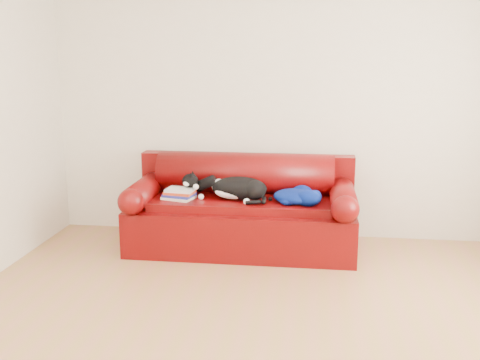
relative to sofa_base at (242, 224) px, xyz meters
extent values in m
plane|color=olive|center=(0.29, -1.49, -0.24)|extent=(4.50, 4.50, 0.00)
cube|color=beige|center=(0.29, 0.51, 1.06)|extent=(4.50, 0.02, 2.60)
cube|color=beige|center=(0.29, -3.49, 1.06)|extent=(4.50, 0.02, 2.60)
cube|color=#370203|center=(0.00, 0.01, -0.03)|extent=(2.10, 0.90, 0.42)
cube|color=#370203|center=(0.00, -0.04, 0.21)|extent=(1.66, 0.62, 0.10)
cylinder|color=black|center=(-0.93, -0.32, -0.21)|extent=(0.06, 0.06, 0.05)
cylinder|color=black|center=(0.93, -0.32, -0.21)|extent=(0.06, 0.06, 0.05)
cylinder|color=black|center=(-0.93, 0.34, -0.21)|extent=(0.06, 0.06, 0.05)
cylinder|color=black|center=(0.93, 0.34, -0.21)|extent=(0.06, 0.06, 0.05)
cube|color=#370203|center=(0.00, 0.37, 0.19)|extent=(2.10, 0.18, 0.85)
cylinder|color=#370203|center=(0.00, 0.26, 0.44)|extent=(1.70, 0.40, 0.40)
cylinder|color=#370203|center=(-0.93, 0.01, 0.30)|extent=(0.24, 0.88, 0.24)
sphere|color=#370203|center=(-0.93, -0.43, 0.30)|extent=(0.24, 0.24, 0.24)
cylinder|color=#370203|center=(0.93, 0.01, 0.30)|extent=(0.24, 0.88, 0.24)
sphere|color=#370203|center=(0.93, -0.43, 0.30)|extent=(0.24, 0.24, 0.24)
cube|color=silver|center=(-0.57, -0.12, 0.28)|extent=(0.32, 0.27, 0.02)
cube|color=white|center=(-0.57, -0.12, 0.28)|extent=(0.30, 0.26, 0.02)
cube|color=#1C2597|center=(-0.57, -0.12, 0.30)|extent=(0.30, 0.26, 0.02)
cube|color=white|center=(-0.57, -0.12, 0.30)|extent=(0.29, 0.24, 0.02)
cube|color=#BB3915|center=(-0.57, -0.12, 0.33)|extent=(0.29, 0.24, 0.02)
cube|color=white|center=(-0.57, -0.12, 0.33)|extent=(0.27, 0.22, 0.02)
cube|color=silver|center=(-0.57, -0.12, 0.35)|extent=(0.27, 0.22, 0.02)
cube|color=white|center=(-0.57, -0.12, 0.35)|extent=(0.26, 0.21, 0.02)
ellipsoid|color=black|center=(-0.02, -0.06, 0.37)|extent=(0.58, 0.45, 0.21)
ellipsoid|color=white|center=(-0.06, -0.11, 0.33)|extent=(0.39, 0.28, 0.13)
ellipsoid|color=white|center=(-0.21, -0.01, 0.37)|extent=(0.18, 0.18, 0.13)
ellipsoid|color=black|center=(0.13, -0.11, 0.35)|extent=(0.27, 0.27, 0.18)
ellipsoid|color=black|center=(-0.32, 0.07, 0.43)|extent=(0.19, 0.18, 0.13)
ellipsoid|color=white|center=(-0.35, 0.02, 0.42)|extent=(0.09, 0.08, 0.05)
sphere|color=#BF7272|center=(-0.36, 0.02, 0.42)|extent=(0.02, 0.02, 0.02)
cone|color=black|center=(-0.32, 0.03, 0.50)|extent=(0.07, 0.07, 0.06)
cone|color=black|center=(-0.30, 0.09, 0.50)|extent=(0.07, 0.07, 0.06)
cylinder|color=black|center=(0.22, -0.18, 0.30)|extent=(0.05, 0.18, 0.05)
sphere|color=white|center=(-0.26, -0.02, 0.29)|extent=(0.05, 0.05, 0.05)
sphere|color=white|center=(0.07, -0.23, 0.29)|extent=(0.05, 0.05, 0.05)
ellipsoid|color=#02074A|center=(0.50, -0.11, 0.33)|extent=(0.45, 0.42, 0.13)
ellipsoid|color=#02074A|center=(0.61, -0.19, 0.34)|extent=(0.28, 0.25, 0.15)
ellipsoid|color=#02074A|center=(0.42, -0.03, 0.31)|extent=(0.29, 0.31, 0.10)
ellipsoid|color=#02074A|center=(0.56, -0.01, 0.34)|extent=(0.23, 0.20, 0.15)
ellipsoid|color=#02074A|center=(0.44, -0.20, 0.31)|extent=(0.18, 0.19, 0.09)
ellipsoid|color=silver|center=(0.54, -0.19, 0.34)|extent=(0.18, 0.10, 0.04)
camera|label=1|loc=(0.66, -5.04, 1.58)|focal=42.00mm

